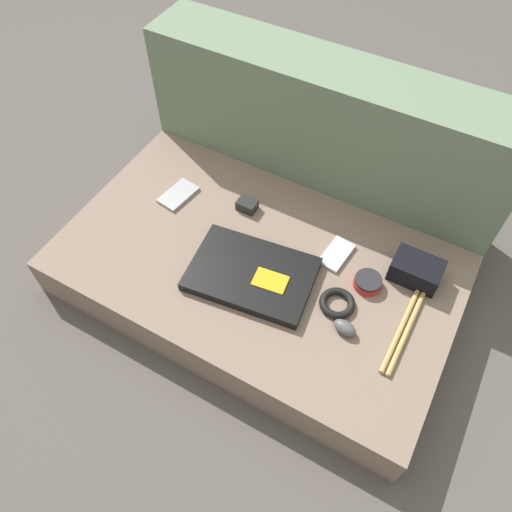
{
  "coord_description": "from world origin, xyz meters",
  "views": [
    {
      "loc": [
        0.4,
        -0.71,
        1.27
      ],
      "look_at": [
        0.0,
        0.0,
        0.16
      ],
      "focal_mm": 35.0,
      "sensor_mm": 36.0,
      "label": 1
    }
  ],
  "objects_px": {
    "phone_silver": "(178,195)",
    "charger_brick": "(247,205)",
    "laptop": "(252,274)",
    "speaker_puck": "(368,282)",
    "phone_black": "(336,254)",
    "computer_mouse": "(345,328)",
    "camera_pouch": "(416,270)"
  },
  "relations": [
    {
      "from": "laptop",
      "to": "speaker_puck",
      "type": "xyz_separation_m",
      "value": [
        0.29,
        0.13,
        0.0
      ]
    },
    {
      "from": "computer_mouse",
      "to": "phone_silver",
      "type": "relative_size",
      "value": 0.52
    },
    {
      "from": "computer_mouse",
      "to": "phone_silver",
      "type": "xyz_separation_m",
      "value": [
        -0.63,
        0.18,
        -0.01
      ]
    },
    {
      "from": "computer_mouse",
      "to": "camera_pouch",
      "type": "relative_size",
      "value": 0.51
    },
    {
      "from": "speaker_puck",
      "to": "phone_black",
      "type": "xyz_separation_m",
      "value": [
        -0.11,
        0.05,
        -0.01
      ]
    },
    {
      "from": "computer_mouse",
      "to": "phone_silver",
      "type": "height_order",
      "value": "computer_mouse"
    },
    {
      "from": "speaker_puck",
      "to": "camera_pouch",
      "type": "bearing_deg",
      "value": 40.49
    },
    {
      "from": "laptop",
      "to": "computer_mouse",
      "type": "xyz_separation_m",
      "value": [
        0.29,
        -0.03,
        0.0
      ]
    },
    {
      "from": "speaker_puck",
      "to": "phone_black",
      "type": "height_order",
      "value": "speaker_puck"
    },
    {
      "from": "laptop",
      "to": "charger_brick",
      "type": "relative_size",
      "value": 6.23
    },
    {
      "from": "speaker_puck",
      "to": "phone_silver",
      "type": "bearing_deg",
      "value": 177.99
    },
    {
      "from": "phone_black",
      "to": "charger_brick",
      "type": "distance_m",
      "value": 0.31
    },
    {
      "from": "speaker_puck",
      "to": "camera_pouch",
      "type": "height_order",
      "value": "camera_pouch"
    },
    {
      "from": "phone_black",
      "to": "camera_pouch",
      "type": "bearing_deg",
      "value": 15.39
    },
    {
      "from": "speaker_puck",
      "to": "camera_pouch",
      "type": "distance_m",
      "value": 0.13
    },
    {
      "from": "laptop",
      "to": "camera_pouch",
      "type": "relative_size",
      "value": 2.73
    },
    {
      "from": "laptop",
      "to": "phone_silver",
      "type": "relative_size",
      "value": 2.77
    },
    {
      "from": "laptop",
      "to": "computer_mouse",
      "type": "height_order",
      "value": "computer_mouse"
    },
    {
      "from": "computer_mouse",
      "to": "phone_black",
      "type": "bearing_deg",
      "value": 128.25
    },
    {
      "from": "computer_mouse",
      "to": "speaker_puck",
      "type": "bearing_deg",
      "value": 99.91
    },
    {
      "from": "speaker_puck",
      "to": "camera_pouch",
      "type": "relative_size",
      "value": 0.58
    },
    {
      "from": "phone_silver",
      "to": "charger_brick",
      "type": "xyz_separation_m",
      "value": [
        0.21,
        0.06,
        0.01
      ]
    },
    {
      "from": "phone_silver",
      "to": "phone_black",
      "type": "relative_size",
      "value": 1.09
    },
    {
      "from": "phone_black",
      "to": "charger_brick",
      "type": "relative_size",
      "value": 2.06
    },
    {
      "from": "speaker_puck",
      "to": "phone_black",
      "type": "relative_size",
      "value": 0.64
    },
    {
      "from": "speaker_puck",
      "to": "charger_brick",
      "type": "xyz_separation_m",
      "value": [
        -0.42,
        0.08,
        0.0
      ]
    },
    {
      "from": "phone_black",
      "to": "laptop",
      "type": "bearing_deg",
      "value": -127.9
    },
    {
      "from": "speaker_puck",
      "to": "phone_silver",
      "type": "distance_m",
      "value": 0.63
    },
    {
      "from": "speaker_puck",
      "to": "camera_pouch",
      "type": "xyz_separation_m",
      "value": [
        0.1,
        0.09,
        0.02
      ]
    },
    {
      "from": "computer_mouse",
      "to": "charger_brick",
      "type": "relative_size",
      "value": 1.16
    },
    {
      "from": "phone_silver",
      "to": "charger_brick",
      "type": "height_order",
      "value": "charger_brick"
    },
    {
      "from": "speaker_puck",
      "to": "phone_silver",
      "type": "height_order",
      "value": "speaker_puck"
    }
  ]
}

